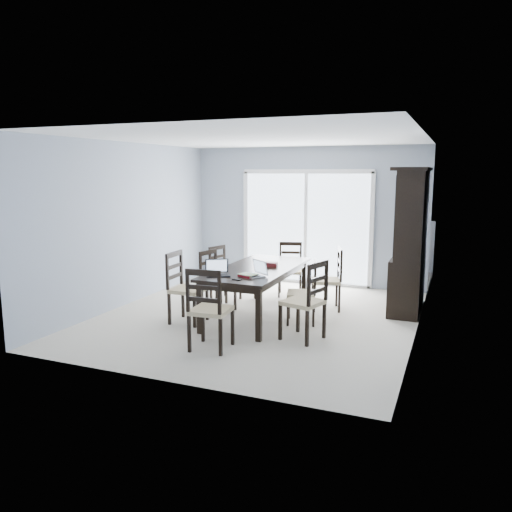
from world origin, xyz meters
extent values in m
plane|color=beige|center=(0.00, 0.00, 0.00)|extent=(5.00, 5.00, 0.00)
plane|color=white|center=(0.00, 0.00, 2.60)|extent=(5.00, 5.00, 0.00)
cube|color=#919CAD|center=(0.00, 2.50, 1.30)|extent=(4.50, 0.02, 2.60)
cube|color=#919CAD|center=(-2.25, 0.00, 1.30)|extent=(0.02, 5.00, 2.60)
cube|color=#919CAD|center=(2.25, 0.00, 1.30)|extent=(0.02, 5.00, 2.60)
cube|color=gray|center=(0.00, 3.50, -0.05)|extent=(4.50, 2.00, 0.10)
cube|color=#99999E|center=(0.00, 4.50, 0.55)|extent=(4.50, 0.06, 1.10)
cube|color=black|center=(0.00, 0.00, 0.73)|extent=(1.00, 2.20, 0.04)
cube|color=black|center=(0.00, 0.00, 0.67)|extent=(0.88, 2.08, 0.10)
cube|color=black|center=(-0.42, -1.00, 0.34)|extent=(0.07, 0.07, 0.69)
cube|color=black|center=(0.42, -1.00, 0.34)|extent=(0.07, 0.07, 0.69)
cube|color=black|center=(-0.42, 1.00, 0.34)|extent=(0.07, 0.07, 0.69)
cube|color=black|center=(0.42, 1.00, 0.34)|extent=(0.07, 0.07, 0.69)
cube|color=black|center=(2.01, 1.25, 0.42)|extent=(0.45, 1.30, 0.85)
cube|color=black|center=(2.04, 1.25, 1.50)|extent=(0.38, 1.30, 1.30)
cube|color=black|center=(2.01, 1.25, 2.17)|extent=(0.50, 1.38, 0.05)
cube|color=black|center=(1.84, 0.83, 1.50)|extent=(0.02, 0.36, 1.18)
cube|color=black|center=(1.84, 1.25, 1.50)|extent=(0.02, 0.36, 1.18)
cube|color=black|center=(1.84, 1.67, 1.50)|extent=(0.02, 0.36, 1.18)
cube|color=silver|center=(0.00, 2.48, 1.05)|extent=(2.40, 0.02, 2.10)
cube|color=white|center=(0.00, 2.46, 2.14)|extent=(2.52, 0.05, 0.08)
cube|color=white|center=(0.00, 2.46, 1.05)|extent=(0.06, 0.05, 2.10)
cube|color=white|center=(0.00, 2.46, 0.03)|extent=(2.52, 0.05, 0.05)
cube|color=black|center=(-1.02, -0.42, 0.22)|extent=(0.04, 0.04, 0.45)
cube|color=black|center=(-1.01, -0.81, 0.22)|extent=(0.04, 0.04, 0.45)
cube|color=black|center=(-0.63, -0.41, 0.22)|extent=(0.04, 0.04, 0.45)
cube|color=black|center=(-0.62, -0.80, 0.22)|extent=(0.04, 0.04, 0.45)
cube|color=tan|center=(-0.82, -0.61, 0.48)|extent=(0.45, 0.45, 0.05)
cube|color=black|center=(-0.82, 0.30, 0.21)|extent=(0.04, 0.04, 0.42)
cube|color=black|center=(-0.90, -0.06, 0.21)|extent=(0.04, 0.04, 0.42)
cube|color=black|center=(-0.46, 0.22, 0.21)|extent=(0.04, 0.04, 0.42)
cube|color=black|center=(-0.54, -0.14, 0.21)|extent=(0.04, 0.04, 0.42)
cube|color=tan|center=(-0.68, 0.08, 0.44)|extent=(0.48, 0.48, 0.05)
cube|color=black|center=(-1.00, 0.97, 0.20)|extent=(0.04, 0.04, 0.40)
cube|color=black|center=(-1.10, 0.64, 0.20)|extent=(0.04, 0.04, 0.40)
cube|color=black|center=(-0.66, 0.87, 0.20)|extent=(0.04, 0.04, 0.40)
cube|color=black|center=(-0.77, 0.53, 0.20)|extent=(0.04, 0.04, 0.40)
cube|color=tan|center=(-0.88, 0.75, 0.42)|extent=(0.49, 0.49, 0.05)
cube|color=black|center=(1.04, -0.95, 0.23)|extent=(0.05, 0.05, 0.46)
cube|color=black|center=(1.16, -0.56, 0.23)|extent=(0.05, 0.05, 0.46)
cube|color=black|center=(0.65, -0.84, 0.23)|extent=(0.05, 0.05, 0.46)
cube|color=black|center=(0.77, -0.45, 0.23)|extent=(0.05, 0.05, 0.46)
cube|color=tan|center=(0.90, -0.70, 0.49)|extent=(0.56, 0.56, 0.05)
cube|color=black|center=(0.90, -0.15, 0.20)|extent=(0.04, 0.04, 0.40)
cube|color=black|center=(0.80, 0.19, 0.20)|extent=(0.04, 0.04, 0.40)
cube|color=black|center=(0.56, -0.25, 0.20)|extent=(0.04, 0.04, 0.40)
cube|color=black|center=(0.46, 0.09, 0.20)|extent=(0.04, 0.04, 0.40)
cube|color=tan|center=(0.68, -0.03, 0.43)|extent=(0.49, 0.49, 0.05)
cube|color=black|center=(1.07, 0.68, 0.22)|extent=(0.04, 0.04, 0.43)
cube|color=black|center=(0.95, 1.04, 0.22)|extent=(0.04, 0.04, 0.43)
cube|color=black|center=(0.71, 0.55, 0.22)|extent=(0.04, 0.04, 0.43)
cube|color=black|center=(0.59, 0.91, 0.22)|extent=(0.04, 0.04, 0.43)
cube|color=tan|center=(0.83, 0.80, 0.46)|extent=(0.54, 0.54, 0.05)
cube|color=black|center=(-0.21, -1.67, 0.23)|extent=(0.04, 0.04, 0.45)
cube|color=black|center=(0.19, -1.64, 0.23)|extent=(0.04, 0.04, 0.45)
cube|color=black|center=(-0.24, -1.27, 0.23)|extent=(0.04, 0.04, 0.45)
cube|color=black|center=(0.16, -1.24, 0.23)|extent=(0.04, 0.04, 0.45)
cube|color=tan|center=(-0.02, -1.45, 0.48)|extent=(0.47, 0.47, 0.05)
cube|color=black|center=(0.16, 1.66, 0.20)|extent=(0.04, 0.04, 0.41)
cube|color=black|center=(-0.19, 1.56, 0.20)|extent=(0.04, 0.04, 0.41)
cube|color=black|center=(0.26, 1.31, 0.20)|extent=(0.04, 0.04, 0.41)
cube|color=black|center=(-0.09, 1.21, 0.20)|extent=(0.04, 0.04, 0.41)
cube|color=tan|center=(0.03, 1.43, 0.43)|extent=(0.49, 0.49, 0.05)
cube|color=black|center=(-0.27, -0.76, 0.76)|extent=(0.38, 0.35, 0.02)
cube|color=silver|center=(-0.27, -0.76, 0.87)|extent=(0.25, 0.18, 0.17)
cube|color=#BDBCBF|center=(0.17, -0.61, 0.76)|extent=(0.38, 0.35, 0.02)
cube|color=silver|center=(0.17, -0.61, 0.87)|extent=(0.25, 0.18, 0.16)
cube|color=maroon|center=(0.11, -0.64, 0.76)|extent=(0.26, 0.24, 0.03)
cube|color=gold|center=(0.12, -0.64, 0.78)|extent=(0.27, 0.24, 0.01)
cube|color=black|center=(0.07, -0.89, 0.76)|extent=(0.13, 0.09, 0.01)
cube|color=#521016|center=(0.12, 0.14, 0.78)|extent=(0.27, 0.17, 0.06)
cube|color=brown|center=(-0.25, 3.44, 0.47)|extent=(2.04, 1.85, 0.95)
cube|color=gray|center=(-0.25, 3.44, 0.98)|extent=(2.09, 1.90, 0.06)
camera|label=1|loc=(2.68, -6.65, 2.14)|focal=35.00mm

